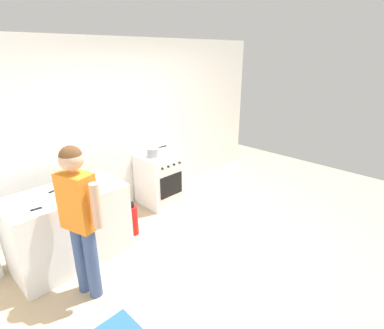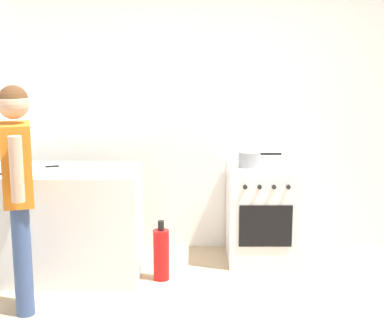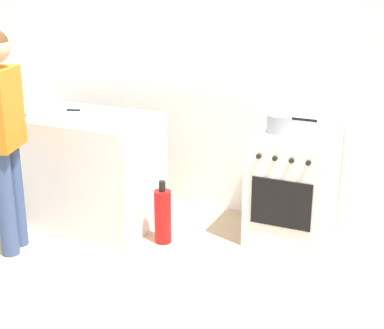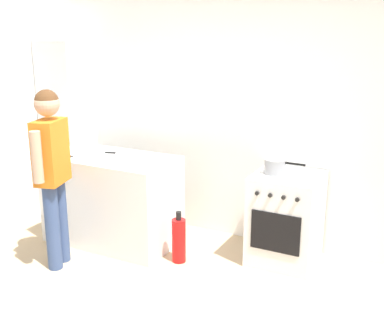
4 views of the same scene
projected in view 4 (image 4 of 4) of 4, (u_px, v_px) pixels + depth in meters
The scene contains 9 objects.
back_wall at pixel (267, 116), 4.69m from camera, with size 6.00×0.10×2.60m, color white.
counter_unit at pixel (112, 199), 4.88m from camera, with size 1.30×0.70×0.90m, color silver.
oven_left at pixel (286, 218), 4.46m from camera, with size 0.60×0.62×0.85m.
pot at pixel (275, 166), 4.36m from camera, with size 0.37×0.19×0.14m.
knife_paring at pixel (107, 153), 4.89m from camera, with size 0.21×0.09×0.01m.
knife_utility at pixel (73, 157), 4.73m from camera, with size 0.25×0.06×0.01m.
person at pixel (52, 164), 4.24m from camera, with size 0.29×0.55×1.63m.
fire_extinguisher at pixel (179, 240), 4.49m from camera, with size 0.13×0.13×0.50m.
larder_cabinet at pixel (68, 129), 5.57m from camera, with size 0.48×0.44×2.00m, color silver.
Camera 4 is at (1.49, -2.51, 2.12)m, focal length 45.00 mm.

